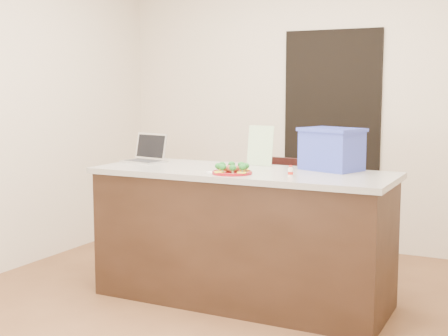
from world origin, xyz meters
The scene contains 16 objects.
ground centered at (0.00, 0.00, 0.00)m, with size 4.00×4.00×0.00m, color brown.
room_shell centered at (0.00, 0.00, 1.62)m, with size 4.00×4.00×4.00m.
doorway centered at (0.10, 1.98, 1.00)m, with size 0.90×0.02×2.00m, color black.
island centered at (0.00, 0.25, 0.46)m, with size 2.06×0.76×0.92m.
plate centered at (0.02, 0.05, 0.93)m, with size 0.26×0.26×0.02m.
meatballs centered at (0.02, 0.04, 0.96)m, with size 0.11×0.11×0.04m.
broccoli centered at (0.02, 0.05, 0.97)m, with size 0.22×0.22×0.04m.
pepper_rings centered at (0.02, 0.05, 0.94)m, with size 0.24×0.24×0.01m.
napkin centered at (-0.06, 0.07, 0.92)m, with size 0.15×0.15×0.01m, color silver.
fork centered at (-0.08, 0.07, 0.93)m, with size 0.05×0.14×0.00m.
knife centered at (-0.03, 0.05, 0.93)m, with size 0.02×0.19×0.01m.
yogurt_bottle centered at (0.41, 0.09, 0.95)m, with size 0.03×0.03×0.07m.
laptop centered at (-0.85, 0.38, 0.98)m, with size 0.33×0.29×0.21m.
leaflet centered at (0.01, 0.54, 1.06)m, with size 0.20×0.00×0.29m, color white.
blue_box centered at (0.54, 0.52, 1.06)m, with size 0.47×0.40×0.29m.
chair centered at (-0.09, 1.00, 0.52)m, with size 0.47×0.47×0.92m.
Camera 1 is at (1.77, -3.57, 1.47)m, focal length 50.00 mm.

